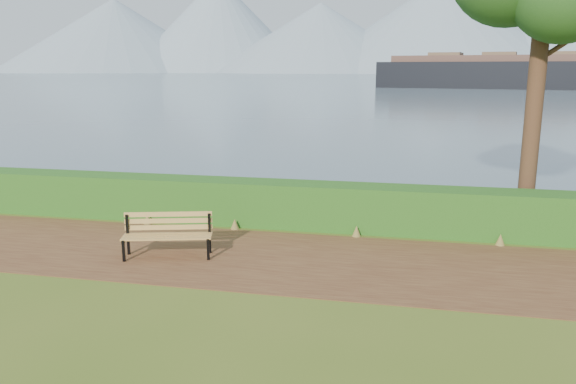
# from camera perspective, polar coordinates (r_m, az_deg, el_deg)

# --- Properties ---
(ground) EXTENTS (140.00, 140.00, 0.00)m
(ground) POSITION_cam_1_polar(r_m,az_deg,el_deg) (10.41, -2.96, -7.26)
(ground) COLOR #47601B
(ground) RESTS_ON ground
(path) EXTENTS (40.00, 3.40, 0.01)m
(path) POSITION_cam_1_polar(r_m,az_deg,el_deg) (10.68, -2.55, -6.70)
(path) COLOR #4E2B1A
(path) RESTS_ON ground
(hedge) EXTENTS (32.00, 0.85, 1.00)m
(hedge) POSITION_cam_1_polar(r_m,az_deg,el_deg) (12.69, 0.03, -1.25)
(hedge) COLOR #154614
(hedge) RESTS_ON ground
(water) EXTENTS (700.00, 510.00, 0.00)m
(water) POSITION_cam_1_polar(r_m,az_deg,el_deg) (269.49, 11.70, 11.52)
(water) COLOR #465F70
(water) RESTS_ON ground
(mountains) EXTENTS (585.00, 190.00, 70.00)m
(mountains) POSITION_cam_1_polar(r_m,az_deg,el_deg) (416.38, 10.78, 15.63)
(mountains) COLOR gray
(mountains) RESTS_ON ground
(bench) EXTENTS (1.73, 0.91, 0.83)m
(bench) POSITION_cam_1_polar(r_m,az_deg,el_deg) (10.89, -12.12, -3.97)
(bench) COLOR black
(bench) RESTS_ON ground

